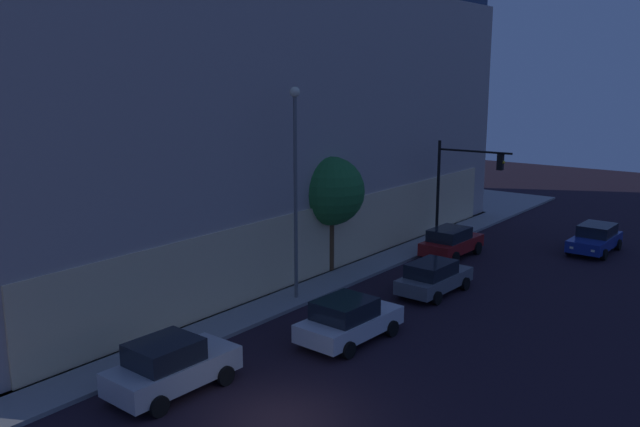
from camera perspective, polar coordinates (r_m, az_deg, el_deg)
ground_plane at (r=20.08m, az=-3.42°, el=-17.42°), size 120.00×120.00×0.00m
modern_building at (r=41.00m, az=-13.50°, el=9.86°), size 37.00×25.50×17.43m
traffic_light_far_corner at (r=39.48m, az=11.99°, el=3.19°), size 0.47×4.43×5.87m
street_lamp_sidewalk at (r=28.39m, az=-2.12°, el=3.69°), size 0.44×0.44×9.16m
sidewalk_tree at (r=32.79m, az=0.89°, el=1.90°), size 3.41×3.41×5.74m
car_silver at (r=21.84m, az=-12.62°, el=-12.59°), size 4.26×2.20×1.77m
car_white at (r=25.18m, az=2.44°, el=-9.05°), size 4.42×2.36×1.67m
car_grey at (r=30.80m, az=9.69°, el=-5.38°), size 4.26×2.06×1.53m
car_red at (r=37.04m, az=11.15°, el=-2.39°), size 4.27×2.10×1.64m
car_blue at (r=40.47m, az=22.48°, el=-1.97°), size 4.40×2.14×1.55m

